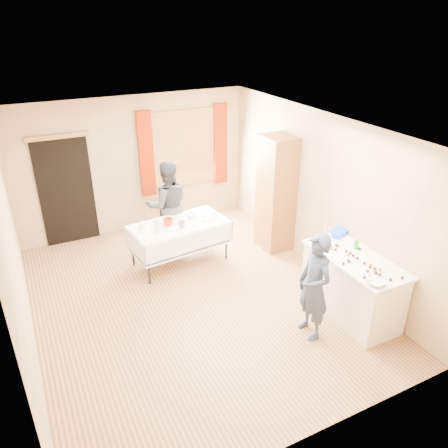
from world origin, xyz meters
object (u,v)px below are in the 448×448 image
chair (174,222)px  woman (168,205)px  girl (314,287)px  party_table (180,239)px  cabinet (276,194)px  counter (352,286)px

chair → woman: 0.64m
girl → party_table: bearing=-158.4°
woman → cabinet: bearing=162.8°
cabinet → woman: cabinet is taller
counter → chair: (-1.42, 3.35, -0.15)m
party_table → chair: size_ratio=1.69×
cabinet → girl: (-0.88, -2.32, -0.28)m
cabinet → party_table: cabinet is taller
party_table → chair: (0.25, 0.95, -0.14)m
counter → woman: bearing=118.2°
chair → cabinet: bearing=-39.2°
counter → party_table: counter is taller
woman → party_table: bearing=94.8°
party_table → girl: bearing=-76.9°
counter → girl: 0.85m
girl → woman: woman is taller
chair → woman: (-0.21, -0.31, 0.52)m
counter → party_table: (-1.67, 2.40, -0.01)m
cabinet → counter: size_ratio=1.38×
cabinet → chair: size_ratio=2.05×
counter → chair: bearing=113.0°
party_table → woman: (0.04, 0.63, 0.38)m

